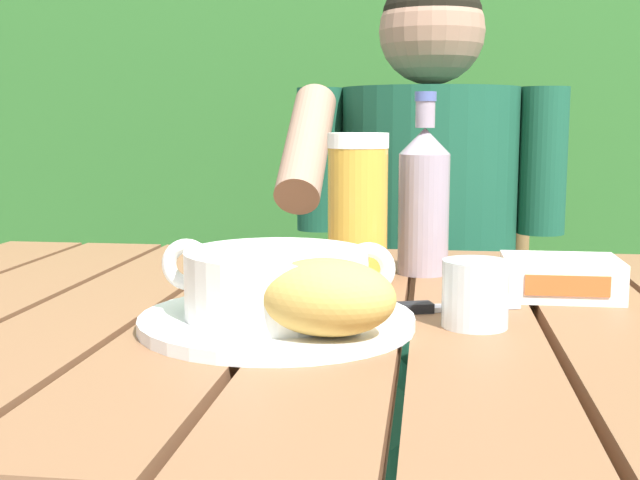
{
  "coord_description": "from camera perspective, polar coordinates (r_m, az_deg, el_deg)",
  "views": [
    {
      "loc": [
        0.09,
        -0.82,
        0.97
      ],
      "look_at": [
        -0.03,
        0.03,
        0.84
      ],
      "focal_mm": 46.11,
      "sensor_mm": 36.0,
      "label": 1
    }
  ],
  "objects": [
    {
      "name": "butter_tub",
      "position": [
        0.95,
        16.36,
        -2.5
      ],
      "size": [
        0.13,
        0.1,
        0.04
      ],
      "color": "white",
      "rests_on": "dining_table"
    },
    {
      "name": "soup_bowl",
      "position": [
        0.78,
        -3.03,
        -2.87
      ],
      "size": [
        0.22,
        0.17,
        0.07
      ],
      "color": "white",
      "rests_on": "serving_plate"
    },
    {
      "name": "chair_near_diner",
      "position": [
        1.75,
        7.35,
        -8.22
      ],
      "size": [
        0.44,
        0.41,
        0.91
      ],
      "color": "brown",
      "rests_on": "ground_plane"
    },
    {
      "name": "dining_table",
      "position": [
        0.88,
        1.61,
        -11.75
      ],
      "size": [
        1.18,
        0.84,
        0.77
      ],
      "color": "brown",
      "rests_on": "ground_plane"
    },
    {
      "name": "beer_bottle",
      "position": [
        1.05,
        7.22,
        2.89
      ],
      "size": [
        0.06,
        0.06,
        0.23
      ],
      "color": "gray",
      "rests_on": "dining_table"
    },
    {
      "name": "serving_plate",
      "position": [
        0.79,
        -3.01,
        -5.63
      ],
      "size": [
        0.26,
        0.26,
        0.01
      ],
      "color": "white",
      "rests_on": "dining_table"
    },
    {
      "name": "bread_roll",
      "position": [
        0.71,
        0.52,
        -3.98
      ],
      "size": [
        0.14,
        0.11,
        0.07
      ],
      "color": "gold",
      "rests_on": "serving_plate"
    },
    {
      "name": "hedge_backdrop",
      "position": [
        2.62,
        2.95,
        11.73
      ],
      "size": [
        2.98,
        0.98,
        2.08
      ],
      "color": "#2D6227",
      "rests_on": "ground_plane"
    },
    {
      "name": "table_knife",
      "position": [
        0.86,
        7.57,
        -4.67
      ],
      "size": [
        0.16,
        0.07,
        0.01
      ],
      "color": "silver",
      "rests_on": "dining_table"
    },
    {
      "name": "water_glass_small",
      "position": [
        0.8,
        10.73,
        -3.67
      ],
      "size": [
        0.06,
        0.06,
        0.06
      ],
      "color": "silver",
      "rests_on": "dining_table"
    },
    {
      "name": "beer_glass",
      "position": [
        0.99,
        2.38,
        2.25
      ],
      "size": [
        0.07,
        0.07,
        0.18
      ],
      "color": "gold",
      "rests_on": "dining_table"
    },
    {
      "name": "person_eating",
      "position": [
        1.5,
        7.37,
        -0.98
      ],
      "size": [
        0.48,
        0.47,
        1.23
      ],
      "color": "#174C34",
      "rests_on": "ground_plane"
    }
  ]
}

